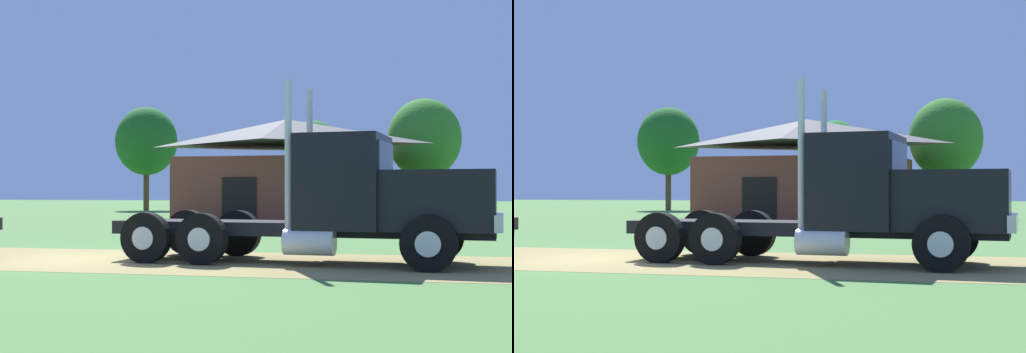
{
  "view_description": "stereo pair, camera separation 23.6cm",
  "coord_description": "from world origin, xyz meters",
  "views": [
    {
      "loc": [
        7.68,
        -15.51,
        1.5
      ],
      "look_at": [
        3.89,
        0.57,
        1.81
      ],
      "focal_mm": 53.65,
      "sensor_mm": 36.0,
      "label": 1
    },
    {
      "loc": [
        7.91,
        -15.45,
        1.5
      ],
      "look_at": [
        3.89,
        0.57,
        1.81
      ],
      "focal_mm": 53.65,
      "sensor_mm": 36.0,
      "label": 2
    }
  ],
  "objects": [
    {
      "name": "tree_right",
      "position": [
        7.03,
        30.14,
        4.55
      ],
      "size": [
        4.24,
        4.24,
        6.9
      ],
      "color": "#513823",
      "rests_on": "ground_plane"
    },
    {
      "name": "tree_left",
      "position": [
        -14.29,
        40.4,
        5.36
      ],
      "size": [
        4.82,
        4.82,
        8.03
      ],
      "color": "#513823",
      "rests_on": "ground_plane"
    },
    {
      "name": "dirt_track",
      "position": [
        0.0,
        0.0,
        0.0
      ],
      "size": [
        120.0,
        5.26,
        0.01
      ],
      "primitive_type": "cube",
      "color": "#92824C",
      "rests_on": "ground_plane"
    },
    {
      "name": "truck_foreground_white",
      "position": [
        6.01,
        0.2,
        1.25
      ],
      "size": [
        8.21,
        3.08,
        3.74
      ],
      "color": "black",
      "rests_on": "ground_plane"
    },
    {
      "name": "shed_building",
      "position": [
        -0.31,
        25.81,
        2.65
      ],
      "size": [
        11.41,
        8.62,
        5.45
      ],
      "color": "brown",
      "rests_on": "ground_plane"
    },
    {
      "name": "ground_plane",
      "position": [
        0.0,
        0.0,
        0.0
      ],
      "size": [
        200.0,
        200.0,
        0.0
      ],
      "primitive_type": "plane",
      "color": "#4C793A"
    },
    {
      "name": "tree_mid",
      "position": [
        -0.23,
        34.82,
        4.2
      ],
      "size": [
        3.56,
        3.56,
        6.19
      ],
      "color": "#513823",
      "rests_on": "ground_plane"
    }
  ]
}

